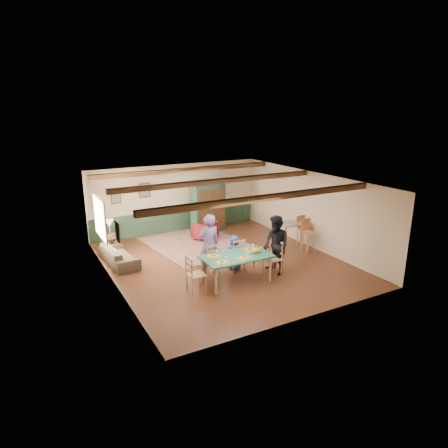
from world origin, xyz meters
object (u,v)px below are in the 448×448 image
person_woman (276,245)px  cat (256,250)px  dining_chair_far_right (236,254)px  person_man (209,245)px  bar_stool_left (308,236)px  person_child (234,253)px  end_table (111,245)px  sofa (119,255)px  dining_chair_far_left (210,259)px  bar_stool_right (303,232)px  armchair (205,230)px  counter_table (293,235)px  dining_chair_end_left (196,274)px  dining_chair_end_right (272,258)px  table_lamp (110,228)px  dining_table (236,269)px  armoire (208,207)px

person_woman → cat: (-0.76, -0.11, 0.02)m
person_woman → dining_chair_far_right: bearing=-130.3°
person_man → bar_stool_left: bearing=-178.5°
person_man → person_child: (0.87, -0.00, -0.39)m
cat → end_table: size_ratio=0.62×
cat → sofa: 4.51m
dining_chair_far_left → person_man: (0.00, 0.09, 0.42)m
bar_stool_right → armchair: bearing=136.5°
end_table → dining_chair_far_left: bearing=-56.4°
person_child → sofa: (-3.02, 2.16, -0.26)m
dining_chair_far_right → counter_table: size_ratio=0.94×
person_man → person_child: size_ratio=1.72×
end_table → dining_chair_far_right: bearing=-47.0°
dining_chair_end_left → dining_chair_end_right: (2.50, -0.01, 0.00)m
dining_chair_far_left → bar_stool_right: 4.16m
person_man → sofa: person_man is taller
bar_stool_right → dining_chair_end_left: bearing=-165.4°
armchair → dining_chair_end_right: bearing=66.4°
cat → table_lamp: bearing=127.7°
dining_chair_far_right → dining_chair_end_left: (-1.69, -0.78, 0.00)m
dining_table → armoire: armoire is taller
dining_chair_end_left → person_woman: 2.64m
armoire → armchair: 1.18m
person_man → cat: size_ratio=4.79×
person_woman → dining_chair_end_left: bearing=-90.0°
cat → bar_stool_right: size_ratio=0.35×
dining_table → counter_table: counter_table is taller
table_lamp → bar_stool_left: 6.76m
person_woman → end_table: size_ratio=2.82×
dining_chair_end_right → person_woman: 0.40m
counter_table → bar_stool_left: 0.69m
dining_chair_far_right → dining_chair_end_right: 1.13m
dining_chair_end_left → dining_chair_far_right: bearing=-65.1°
armoire → armchair: size_ratio=2.63×
person_man → armchair: person_man is taller
dining_table → dining_chair_end_left: dining_chair_end_left is taller
dining_table → person_man: size_ratio=1.04×
cat → end_table: bearing=127.7°
dining_chair_far_right → armoire: (1.00, 3.93, 0.52)m
person_woman → dining_table: bearing=-90.0°
dining_chair_far_right → dining_chair_end_right: (0.81, -0.79, 0.00)m
sofa → table_lamp: (-0.01, 1.00, 0.64)m
armoire → table_lamp: 4.09m
dining_chair_end_right → person_child: person_child is taller
dining_chair_far_left → dining_chair_end_right: (1.68, -0.79, 0.00)m
person_man → counter_table: bearing=-168.3°
dining_chair_end_right → sofa: bearing=-128.3°
table_lamp → dining_chair_end_right: bearing=-46.4°
dining_chair_far_right → person_man: (-0.87, 0.09, 0.42)m
dining_chair_end_right → cat: bearing=-80.5°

